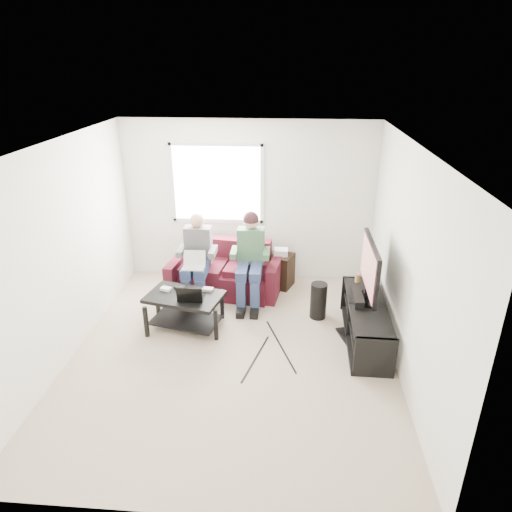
% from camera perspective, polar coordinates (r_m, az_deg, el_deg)
% --- Properties ---
extents(floor, '(4.50, 4.50, 0.00)m').
position_cam_1_polar(floor, '(5.92, -2.93, -11.97)').
color(floor, '#BCA792').
rests_on(floor, ground).
extents(ceiling, '(4.50, 4.50, 0.00)m').
position_cam_1_polar(ceiling, '(4.88, -3.58, 13.66)').
color(ceiling, white).
rests_on(ceiling, wall_back).
extents(wall_back, '(4.50, 0.00, 4.50)m').
position_cam_1_polar(wall_back, '(7.36, -0.94, 6.73)').
color(wall_back, white).
rests_on(wall_back, floor).
extents(wall_front, '(4.50, 0.00, 4.50)m').
position_cam_1_polar(wall_front, '(3.37, -8.39, -16.14)').
color(wall_front, white).
rests_on(wall_front, floor).
extents(wall_left, '(0.00, 4.50, 4.50)m').
position_cam_1_polar(wall_left, '(5.87, -22.97, 0.25)').
color(wall_left, white).
rests_on(wall_left, floor).
extents(wall_right, '(0.00, 4.50, 4.50)m').
position_cam_1_polar(wall_right, '(5.39, 18.36, -1.06)').
color(wall_right, white).
rests_on(wall_right, floor).
extents(window, '(1.48, 0.04, 1.28)m').
position_cam_1_polar(window, '(7.33, -4.91, 9.00)').
color(window, white).
rests_on(window, wall_back).
extents(sofa, '(1.80, 0.98, 0.79)m').
position_cam_1_polar(sofa, '(7.22, -3.69, -2.20)').
color(sofa, '#48121F').
rests_on(sofa, floor).
extents(person_left, '(0.40, 0.70, 1.32)m').
position_cam_1_polar(person_left, '(6.86, -7.41, 0.07)').
color(person_left, navy).
rests_on(person_left, sofa).
extents(person_right, '(0.40, 0.71, 1.37)m').
position_cam_1_polar(person_right, '(6.74, -0.73, 0.39)').
color(person_right, navy).
rests_on(person_right, sofa).
extents(laptop_silver, '(0.34, 0.25, 0.24)m').
position_cam_1_polar(laptop_silver, '(6.66, -7.81, -0.99)').
color(laptop_silver, silver).
rests_on(laptop_silver, person_left).
extents(coffee_table, '(1.11, 0.82, 0.50)m').
position_cam_1_polar(coffee_table, '(6.30, -8.90, -5.89)').
color(coffee_table, black).
rests_on(coffee_table, floor).
extents(laptop_black, '(0.39, 0.33, 0.24)m').
position_cam_1_polar(laptop_black, '(6.09, -8.11, -4.28)').
color(laptop_black, black).
rests_on(laptop_black, coffee_table).
extents(controller_a, '(0.16, 0.13, 0.04)m').
position_cam_1_polar(controller_a, '(6.40, -11.20, -4.06)').
color(controller_a, silver).
rests_on(controller_a, coffee_table).
extents(controller_b, '(0.16, 0.13, 0.04)m').
position_cam_1_polar(controller_b, '(6.40, -9.50, -3.89)').
color(controller_b, black).
rests_on(controller_b, coffee_table).
extents(controller_c, '(0.15, 0.11, 0.04)m').
position_cam_1_polar(controller_c, '(6.30, -6.02, -4.18)').
color(controller_c, gray).
rests_on(controller_c, coffee_table).
extents(tv_stand, '(0.52, 1.61, 0.53)m').
position_cam_1_polar(tv_stand, '(6.20, 13.51, -8.24)').
color(tv_stand, black).
rests_on(tv_stand, floor).
extents(tv, '(0.12, 1.10, 0.81)m').
position_cam_1_polar(tv, '(5.93, 14.04, -1.52)').
color(tv, black).
rests_on(tv, tv_stand).
extents(soundbar, '(0.12, 0.50, 0.10)m').
position_cam_1_polar(soundbar, '(6.09, 12.57, -4.98)').
color(soundbar, black).
rests_on(soundbar, tv_stand).
extents(drink_cup, '(0.08, 0.08, 0.12)m').
position_cam_1_polar(drink_cup, '(6.57, 12.62, -2.71)').
color(drink_cup, olive).
rests_on(drink_cup, tv_stand).
extents(console_white, '(0.30, 0.22, 0.06)m').
position_cam_1_polar(console_white, '(5.83, 14.13, -9.69)').
color(console_white, silver).
rests_on(console_white, tv_stand).
extents(console_grey, '(0.34, 0.26, 0.08)m').
position_cam_1_polar(console_grey, '(6.41, 13.21, -6.19)').
color(console_grey, gray).
rests_on(console_grey, tv_stand).
extents(console_black, '(0.38, 0.30, 0.07)m').
position_cam_1_polar(console_black, '(6.11, 13.65, -7.86)').
color(console_black, black).
rests_on(console_black, tv_stand).
extents(subwoofer, '(0.23, 0.23, 0.53)m').
position_cam_1_polar(subwoofer, '(6.57, 7.81, -5.55)').
color(subwoofer, black).
rests_on(subwoofer, floor).
extents(keyboard_floor, '(0.26, 0.46, 0.02)m').
position_cam_1_polar(keyboard_floor, '(6.30, 11.24, -9.88)').
color(keyboard_floor, black).
rests_on(keyboard_floor, floor).
extents(end_table, '(0.37, 0.37, 0.65)m').
position_cam_1_polar(end_table, '(7.37, 3.08, -1.70)').
color(end_table, black).
rests_on(end_table, floor).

